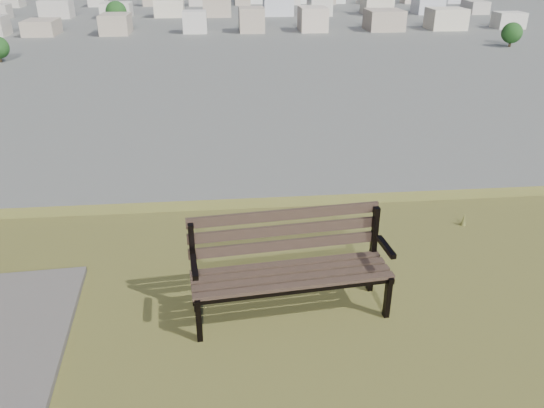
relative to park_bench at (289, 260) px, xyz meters
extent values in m
cube|color=#412D25|center=(0.03, -0.31, -0.10)|extent=(1.99, 0.28, 0.04)
cube|color=#412D25|center=(0.02, -0.18, -0.10)|extent=(1.99, 0.28, 0.04)
cube|color=#412D25|center=(0.00, -0.05, -0.10)|extent=(1.99, 0.28, 0.04)
cube|color=#412D25|center=(-0.01, 0.08, -0.10)|extent=(1.99, 0.28, 0.04)
cube|color=#412D25|center=(-0.02, 0.17, 0.08)|extent=(1.99, 0.23, 0.11)
cube|color=#412D25|center=(-0.02, 0.20, 0.24)|extent=(1.99, 0.23, 0.11)
cube|color=#412D25|center=(-0.02, 0.23, 0.40)|extent=(1.99, 0.23, 0.11)
cube|color=black|center=(-0.92, -0.43, -0.34)|extent=(0.06, 0.07, 0.49)
cube|color=black|center=(-0.96, 0.05, -0.08)|extent=(0.06, 0.07, 1.02)
cube|color=black|center=(-0.94, -0.21, -0.13)|extent=(0.11, 0.56, 0.06)
cube|color=black|center=(-0.93, -0.26, 0.14)|extent=(0.09, 0.40, 0.05)
cube|color=black|center=(0.98, -0.24, -0.34)|extent=(0.06, 0.07, 0.49)
cube|color=black|center=(0.93, 0.23, -0.08)|extent=(0.06, 0.07, 1.02)
cube|color=black|center=(0.96, -0.02, -0.13)|extent=(0.11, 0.56, 0.06)
cube|color=black|center=(0.96, -0.08, 0.14)|extent=(0.09, 0.40, 0.05)
cube|color=black|center=(0.03, -0.32, -0.15)|extent=(1.99, 0.24, 0.04)
cube|color=black|center=(-0.01, 0.10, -0.15)|extent=(1.99, 0.24, 0.04)
cone|color=brown|center=(2.61, 1.58, -0.50)|extent=(0.08, 0.08, 0.18)
cube|color=beige|center=(-59.79, 198.38, -22.09)|extent=(11.00, 11.00, 7.00)
cube|color=#BCB0A1|center=(-35.79, 198.38, -22.09)|extent=(11.00, 11.00, 7.00)
cube|color=beige|center=(-11.79, 198.38, -22.09)|extent=(11.00, 11.00, 7.00)
cube|color=silver|center=(12.21, 198.38, -22.09)|extent=(11.00, 11.00, 7.00)
cube|color=beige|center=(36.21, 198.38, -22.09)|extent=(11.00, 11.00, 7.00)
cube|color=tan|center=(60.21, 198.38, -22.09)|extent=(11.00, 11.00, 7.00)
cube|color=beige|center=(84.21, 198.38, -22.09)|extent=(11.00, 11.00, 7.00)
cube|color=beige|center=(108.21, 198.38, -22.09)|extent=(11.00, 11.00, 7.00)
cube|color=beige|center=(-71.79, 248.38, -22.09)|extent=(11.00, 11.00, 7.00)
cube|color=silver|center=(-47.79, 248.38, -22.09)|extent=(11.00, 11.00, 7.00)
cube|color=beige|center=(-23.79, 248.38, -22.09)|extent=(11.00, 11.00, 7.00)
cube|color=tan|center=(0.21, 248.38, -22.09)|extent=(11.00, 11.00, 7.00)
cube|color=beige|center=(24.21, 248.38, -22.09)|extent=(11.00, 11.00, 7.00)
cube|color=beige|center=(48.21, 248.38, -22.09)|extent=(11.00, 11.00, 7.00)
cube|color=beige|center=(72.21, 248.38, -22.09)|extent=(11.00, 11.00, 7.00)
cube|color=#BCB0A1|center=(96.21, 248.38, -22.09)|extent=(11.00, 11.00, 7.00)
cube|color=beige|center=(120.21, 248.38, -22.09)|extent=(11.00, 11.00, 7.00)
cube|color=beige|center=(-107.79, 298.38, -22.09)|extent=(11.00, 11.00, 7.00)
cylinder|color=#322619|center=(90.21, 158.38, -24.54)|extent=(0.80, 0.80, 2.10)
sphere|color=#133412|center=(90.21, 158.38, -21.39)|extent=(6.30, 6.30, 6.30)
cylinder|color=#322619|center=(-39.79, 218.38, -24.24)|extent=(0.80, 0.80, 2.70)
sphere|color=#133412|center=(-39.79, 218.38, -20.19)|extent=(8.10, 8.10, 8.10)
cylinder|color=#322619|center=(130.21, 278.38, -24.61)|extent=(0.80, 0.80, 1.95)
cylinder|color=#322619|center=(40.21, 298.38, -24.54)|extent=(0.80, 0.80, 2.10)
cylinder|color=#322619|center=(-59.79, 148.38, -24.61)|extent=(0.80, 0.80, 1.95)
camera|label=1|loc=(-0.62, -4.51, 2.85)|focal=35.00mm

